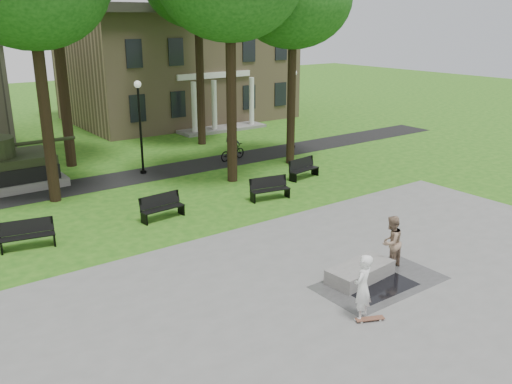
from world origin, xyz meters
The scene contains 16 objects.
ground centered at (0.00, 0.00, 0.00)m, with size 120.00×120.00×0.00m, color #235C15.
plaza centered at (0.00, -5.00, 0.01)m, with size 22.00×16.00×0.02m, color gray.
footpath centered at (0.00, 12.00, 0.01)m, with size 44.00×2.60×0.01m, color black.
building_right centered at (10.00, 26.00, 4.34)m, with size 17.00×12.00×8.60m.
lamp_mid centered at (0.50, 12.30, 2.79)m, with size 0.36×0.36×4.73m.
lamp_right centered at (10.50, 12.30, 2.79)m, with size 0.36×0.36×4.73m.
puddle centered at (0.87, -3.39, 0.02)m, with size 2.20×1.20×0.00m, color black.
concrete_block centered at (0.76, -2.64, 0.24)m, with size 2.20×1.00×0.45m, color gray.
skateboard centered at (-0.82, -4.50, 0.06)m, with size 0.78×0.20×0.07m, color brown.
skateboarder centered at (-0.92, -4.27, 0.93)m, with size 0.67×0.44×1.83m, color white.
friend_watching centered at (2.10, -2.64, 0.89)m, with size 0.84×0.66×1.74m, color #947860.
cyclist centered at (5.79, 11.93, 0.82)m, with size 1.86×1.10×2.00m.
park_bench_0 centered at (-6.83, 5.83, 0.52)m, with size 1.85×0.88×1.00m.
park_bench_1 centered at (-1.73, 5.72, 0.52)m, with size 1.83×0.68×1.00m.
park_bench_2 centered at (3.21, 5.15, 0.52)m, with size 1.85×0.84×1.00m.
park_bench_3 centered at (6.61, 6.80, 0.52)m, with size 1.85×0.80×1.00m.
Camera 1 is at (-10.63, -12.89, 7.61)m, focal length 38.00 mm.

